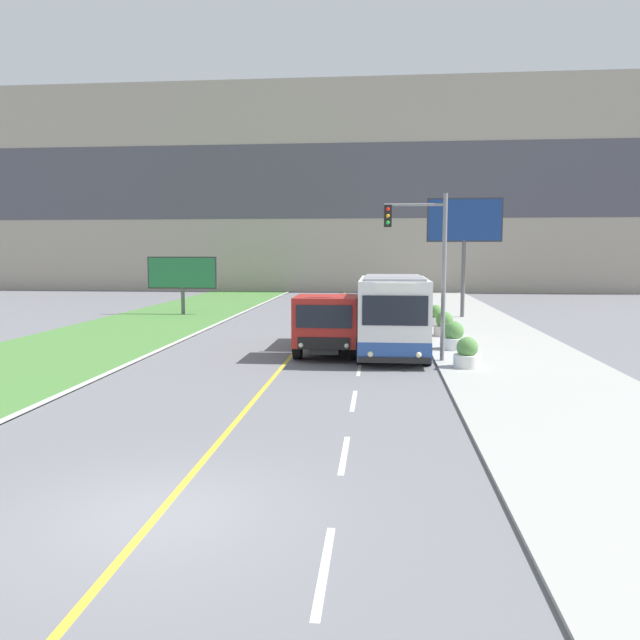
% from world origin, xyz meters
% --- Properties ---
extents(ground_plane, '(300.00, 300.00, 0.00)m').
position_xyz_m(ground_plane, '(0.00, 0.00, 0.00)').
color(ground_plane, slate).
extents(lane_marking_centre, '(2.88, 140.00, 0.01)m').
position_xyz_m(lane_marking_centre, '(0.38, 2.37, 0.00)').
color(lane_marking_centre, gold).
rests_on(lane_marking_centre, ground_plane).
extents(apartment_block_background, '(80.00, 8.04, 20.79)m').
position_xyz_m(apartment_block_background, '(0.00, 57.02, 10.40)').
color(apartment_block_background, '#A89E8E').
rests_on(apartment_block_background, ground_plane).
extents(city_bus, '(2.69, 5.56, 3.14)m').
position_xyz_m(city_bus, '(3.96, 14.92, 1.59)').
color(city_bus, white).
rests_on(city_bus, ground_plane).
extents(dump_truck, '(2.49, 6.73, 2.40)m').
position_xyz_m(dump_truck, '(1.43, 15.39, 1.23)').
color(dump_truck, black).
rests_on(dump_truck, ground_plane).
extents(car_distant, '(1.80, 4.30, 1.45)m').
position_xyz_m(car_distant, '(1.70, 28.41, 0.69)').
color(car_distant, '#2D4784').
rests_on(car_distant, ground_plane).
extents(traffic_light_mast, '(2.28, 0.32, 6.17)m').
position_xyz_m(traffic_light_mast, '(5.13, 14.01, 3.92)').
color(traffic_light_mast, slate).
rests_on(traffic_light_mast, ground_plane).
extents(billboard_large, '(4.50, 0.24, 7.28)m').
position_xyz_m(billboard_large, '(8.49, 29.59, 5.62)').
color(billboard_large, '#59595B').
rests_on(billboard_large, ground_plane).
extents(billboard_small, '(4.53, 0.24, 3.74)m').
position_xyz_m(billboard_small, '(-9.22, 30.02, 2.62)').
color(billboard_small, '#59595B').
rests_on(billboard_small, ground_plane).
extents(planter_round_near, '(0.93, 0.93, 1.07)m').
position_xyz_m(planter_round_near, '(6.48, 12.70, 0.55)').
color(planter_round_near, silver).
rests_on(planter_round_near, sidewalk_right).
extents(planter_round_second, '(1.03, 1.03, 1.16)m').
position_xyz_m(planter_round_second, '(6.49, 16.75, 0.59)').
color(planter_round_second, silver).
rests_on(planter_round_second, sidewalk_right).
extents(planter_round_third, '(1.02, 1.02, 1.16)m').
position_xyz_m(planter_round_third, '(6.52, 20.80, 0.59)').
color(planter_round_third, silver).
rests_on(planter_round_third, sidewalk_right).
extents(planter_round_far, '(0.98, 0.98, 1.13)m').
position_xyz_m(planter_round_far, '(6.46, 24.85, 0.58)').
color(planter_round_far, silver).
rests_on(planter_round_far, sidewalk_right).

